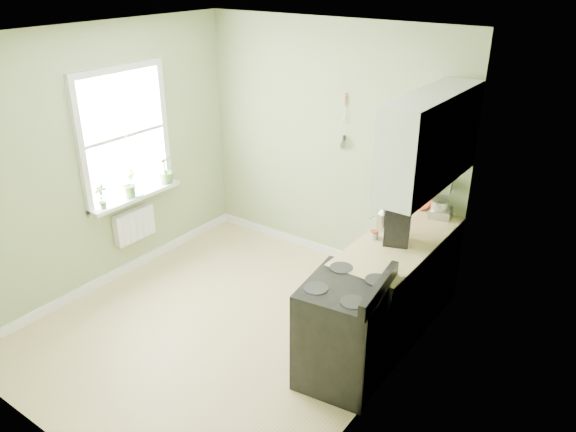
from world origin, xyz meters
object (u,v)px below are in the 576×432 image
Objects in this scene: kettle at (383,219)px; coffee_maker at (398,224)px; stove at (345,331)px; stand_mixer at (443,198)px.

coffee_maker reaches higher than kettle.
kettle is at bearing 102.33° from stove.
kettle is (-0.23, 1.04, 0.55)m from stove.
stove is at bearing -77.67° from kettle.
stove is 2.68× the size of coffee_maker.
coffee_maker is (0.23, -0.17, 0.08)m from kettle.
kettle is at bearing 143.38° from coffee_maker.
coffee_maker reaches higher than stove.
coffee_maker is (-0.10, -0.82, 0.00)m from stand_mixer.
stove is 1.20m from kettle.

